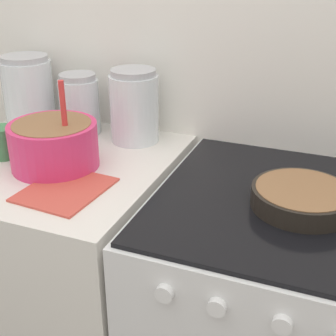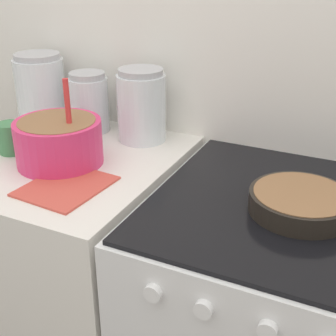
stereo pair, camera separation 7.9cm
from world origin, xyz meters
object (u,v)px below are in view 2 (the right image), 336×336
(storage_jar_right, at_px, (142,110))
(tin_can, at_px, (11,138))
(baking_pan, at_px, (301,202))
(storage_jar_left, at_px, (41,93))
(storage_jar_middle, at_px, (89,106))
(mixing_bowl, at_px, (59,139))

(storage_jar_right, xyz_separation_m, tin_can, (-0.31, -0.27, -0.05))
(baking_pan, distance_m, storage_jar_left, 1.02)
(storage_jar_middle, bearing_deg, baking_pan, -18.22)
(storage_jar_middle, relative_size, tin_can, 2.13)
(mixing_bowl, xyz_separation_m, tin_can, (-0.19, -0.00, -0.03))
(mixing_bowl, bearing_deg, storage_jar_middle, 105.95)
(storage_jar_middle, height_order, tin_can, storage_jar_middle)
(tin_can, bearing_deg, storage_jar_right, 41.23)
(mixing_bowl, xyz_separation_m, storage_jar_middle, (-0.08, 0.27, 0.01))
(mixing_bowl, xyz_separation_m, baking_pan, (0.70, 0.02, -0.05))
(mixing_bowl, height_order, storage_jar_middle, mixing_bowl)
(storage_jar_middle, xyz_separation_m, storage_jar_right, (0.21, -0.00, 0.01))
(storage_jar_left, relative_size, storage_jar_middle, 1.22)
(storage_jar_left, distance_m, tin_can, 0.30)
(mixing_bowl, relative_size, storage_jar_middle, 1.27)
(baking_pan, bearing_deg, mixing_bowl, -178.60)
(baking_pan, bearing_deg, storage_jar_right, 155.89)
(storage_jar_left, xyz_separation_m, tin_can, (0.10, -0.27, -0.06))
(storage_jar_left, relative_size, tin_can, 2.60)
(storage_jar_middle, bearing_deg, mixing_bowl, -74.05)
(storage_jar_left, xyz_separation_m, storage_jar_right, (0.41, 0.00, -0.01))
(mixing_bowl, height_order, storage_jar_right, mixing_bowl)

